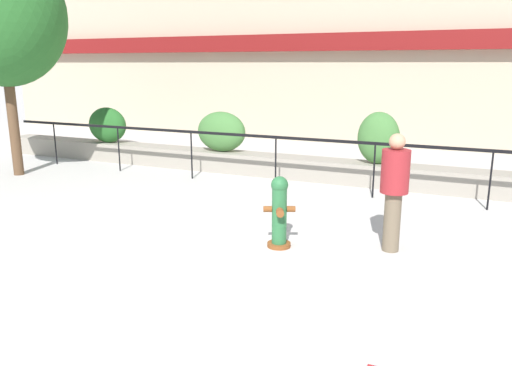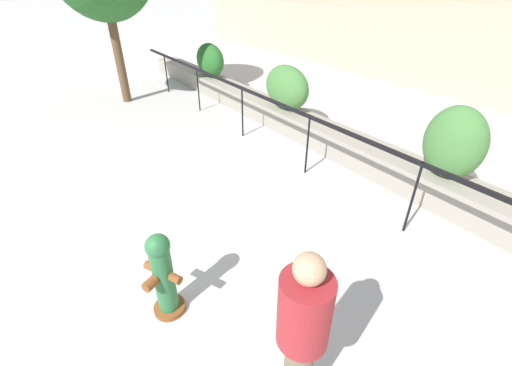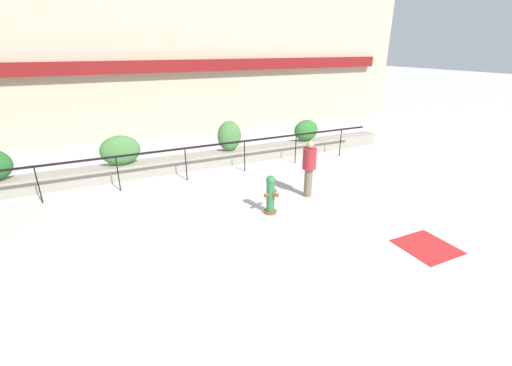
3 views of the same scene
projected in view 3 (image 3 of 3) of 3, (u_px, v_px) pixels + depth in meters
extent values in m
plane|color=#BCB7B2|center=(245.00, 253.00, 7.56)|extent=(120.00, 120.00, 0.00)
cube|color=tan|center=(142.00, 52.00, 16.13)|extent=(30.00, 1.00, 8.00)
cube|color=maroon|center=(146.00, 67.00, 15.80)|extent=(27.00, 0.36, 0.56)
cube|color=gray|center=(179.00, 164.00, 12.50)|extent=(18.00, 0.70, 0.50)
cube|color=black|center=(185.00, 148.00, 11.25)|extent=(15.00, 0.05, 0.06)
cylinder|color=black|center=(38.00, 185.00, 9.75)|extent=(0.04, 0.04, 1.15)
cylinder|color=black|center=(118.00, 174.00, 10.60)|extent=(0.04, 0.04, 1.15)
cylinder|color=black|center=(186.00, 164.00, 11.45)|extent=(0.04, 0.04, 1.15)
cylinder|color=black|center=(245.00, 156.00, 12.30)|extent=(0.04, 0.04, 1.15)
cylinder|color=black|center=(296.00, 149.00, 13.15)|extent=(0.04, 0.04, 1.15)
cylinder|color=black|center=(340.00, 143.00, 14.00)|extent=(0.04, 0.04, 1.15)
ellipsoid|color=#427538|center=(120.00, 150.00, 11.45)|extent=(1.31, 0.68, 1.01)
ellipsoid|color=#427538|center=(229.00, 136.00, 12.98)|extent=(0.92, 0.64, 1.15)
ellipsoid|color=#2D6B28|center=(306.00, 130.00, 14.40)|extent=(1.09, 0.67, 0.89)
cylinder|color=brown|center=(270.00, 212.00, 9.37)|extent=(0.47, 0.47, 0.06)
cylinder|color=#286638|center=(270.00, 197.00, 9.20)|extent=(0.29, 0.29, 0.85)
sphere|color=#286638|center=(271.00, 180.00, 9.03)|extent=(0.25, 0.25, 0.25)
cylinder|color=brown|center=(276.00, 195.00, 9.06)|extent=(0.16, 0.17, 0.11)
cylinder|color=brown|center=(266.00, 195.00, 9.04)|extent=(0.15, 0.13, 0.09)
cylinder|color=brown|center=(274.00, 191.00, 9.29)|extent=(0.15, 0.13, 0.09)
cylinder|color=brown|center=(308.00, 182.00, 10.28)|extent=(0.29, 0.29, 0.88)
cylinder|color=maroon|center=(310.00, 159.00, 10.00)|extent=(0.48, 0.48, 0.62)
sphere|color=tan|center=(310.00, 145.00, 9.84)|extent=(0.23, 0.23, 0.23)
cube|color=#B22323|center=(427.00, 247.00, 7.78)|extent=(1.15, 1.15, 0.01)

